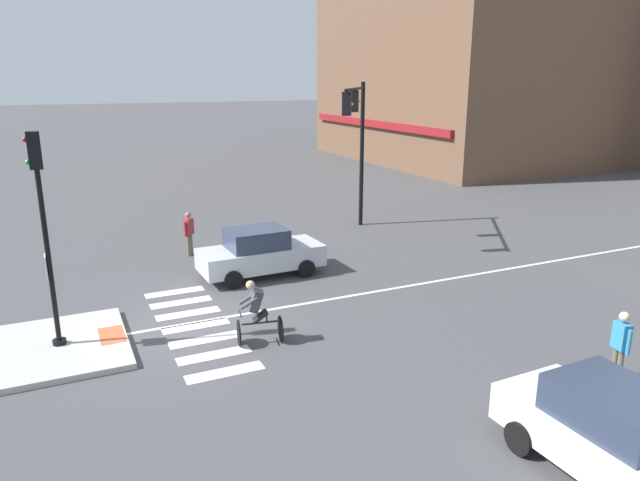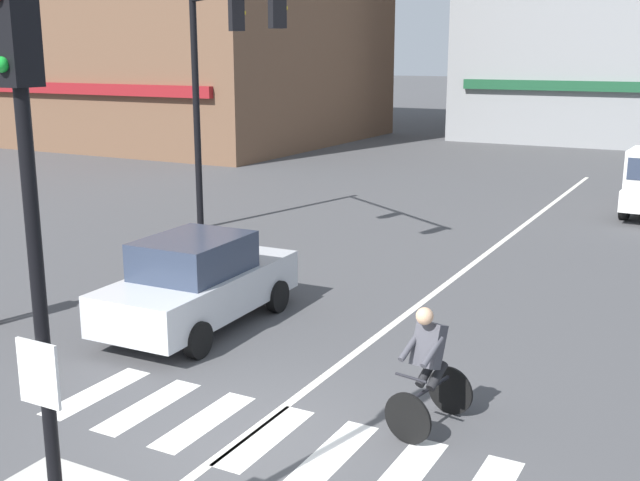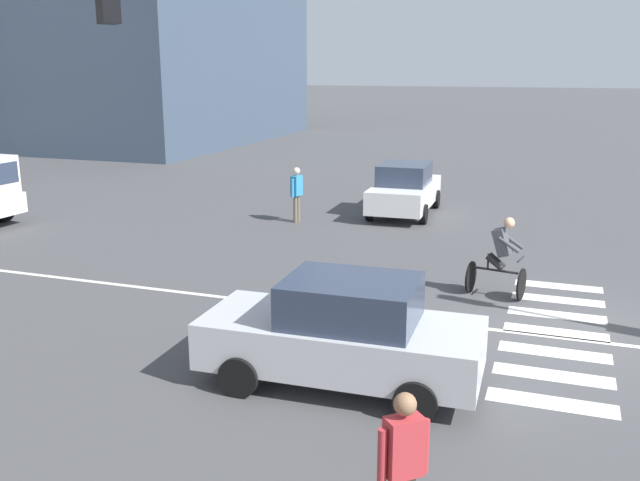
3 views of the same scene
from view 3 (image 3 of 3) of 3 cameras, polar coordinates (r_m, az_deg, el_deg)
The scene contains 15 objects.
ground_plane at distance 13.17m, azimuth 19.39°, elevation -7.21°, with size 300.00×300.00×0.00m, color #474749.
crosswalk_stripe_a at distance 10.56m, azimuth 18.48°, elevation -12.53°, with size 0.44×1.80×0.01m, color silver.
crosswalk_stripe_b at distance 11.42m, azimuth 18.60°, elevation -10.46°, with size 0.44×1.80×0.01m, color silver.
crosswalk_stripe_c at distance 12.29m, azimuth 18.70°, elevation -8.69°, with size 0.44×1.80×0.01m, color silver.
crosswalk_stripe_d at distance 13.16m, azimuth 18.79°, elevation -7.15°, with size 0.44×1.80×0.01m, color silver.
crosswalk_stripe_e at distance 14.05m, azimuth 18.87°, elevation -5.80°, with size 0.44×1.80×0.01m, color silver.
crosswalk_stripe_f at distance 14.94m, azimuth 18.94°, elevation -4.62°, with size 0.44×1.80×0.01m, color silver.
crosswalk_stripe_g at distance 15.84m, azimuth 18.99°, elevation -3.56°, with size 0.44×1.80×0.01m, color silver.
lane_centre_line at distance 16.20m, azimuth -18.66°, elevation -3.15°, with size 0.14×28.00×0.01m, color silver.
building_corner_right at distance 47.97m, azimuth -17.42°, elevation 18.36°, with size 20.10×20.62×17.23m.
car_white_cross_right at distance 22.26m, azimuth 6.97°, elevation 4.21°, with size 4.15×1.94×1.64m.
car_silver_westbound_near at distance 10.27m, azimuth 1.93°, elevation -7.59°, with size 1.94×4.15×1.64m.
cyclist at distance 14.57m, azimuth 14.60°, elevation -1.21°, with size 0.85×1.19×1.68m.
pedestrian_at_curb_left at distance 6.96m, azimuth 6.86°, elevation -17.43°, with size 0.40×0.43×1.67m.
pedestrian_waiting_far_side at distance 20.93m, azimuth -1.93°, elevation 4.16°, with size 0.54×0.29×1.67m.
Camera 3 is at (-12.33, 0.26, 4.62)m, focal length 38.95 mm.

